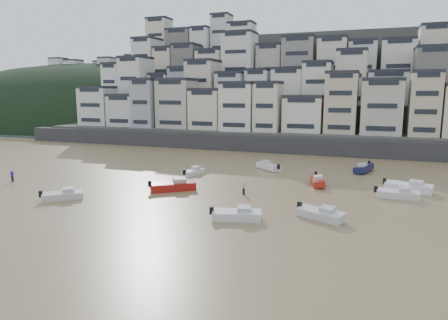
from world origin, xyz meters
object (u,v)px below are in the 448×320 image
at_px(boat_b, 321,213).
at_px(boat_h, 269,165).
at_px(boat_a, 237,213).
at_px(boat_j, 63,194).
at_px(boat_c, 173,184).
at_px(boat_d, 398,193).
at_px(boat_e, 317,180).
at_px(person_blue, 12,176).
at_px(boat_g, 409,185).
at_px(boat_f, 193,171).
at_px(person_pink, 244,188).
at_px(boat_i, 364,167).

distance_m(boat_b, boat_h, 27.09).
height_order(boat_a, boat_j, boat_a).
distance_m(boat_a, boat_h, 27.99).
bearing_deg(boat_j, boat_h, 15.28).
xyz_separation_m(boat_c, boat_d, (28.30, 6.21, -0.15)).
relative_size(boat_a, boat_e, 1.00).
bearing_deg(person_blue, boat_j, -21.11).
bearing_deg(boat_h, boat_d, -172.10).
bearing_deg(boat_e, boat_g, 78.18).
relative_size(boat_c, boat_j, 1.27).
bearing_deg(boat_j, boat_b, -33.97).
height_order(boat_b, person_blue, person_blue).
bearing_deg(boat_h, boat_a, 137.57).
relative_size(boat_e, person_blue, 3.20).
distance_m(boat_e, boat_f, 19.66).
xyz_separation_m(boat_e, person_pink, (-8.38, -8.54, 0.11)).
relative_size(boat_b, boat_g, 0.85).
bearing_deg(boat_e, boat_c, -73.88).
relative_size(boat_b, boat_f, 1.16).
distance_m(boat_b, boat_e, 15.88).
relative_size(boat_d, boat_h, 0.94).
distance_m(boat_g, boat_i, 13.37).
height_order(boat_b, boat_c, boat_c).
xyz_separation_m(boat_f, boat_h, (10.32, 8.41, 0.15)).
bearing_deg(boat_d, boat_c, -169.45).
distance_m(boat_e, boat_g, 11.91).
relative_size(boat_j, person_blue, 3.00).
bearing_deg(boat_a, boat_i, 52.70).
distance_m(boat_a, boat_j, 22.82).
relative_size(boat_h, person_pink, 3.34).
height_order(boat_g, person_pink, boat_g).
relative_size(boat_e, boat_f, 1.18).
xyz_separation_m(boat_b, boat_j, (-30.97, -3.14, -0.04)).
distance_m(boat_b, person_pink, 12.89).
height_order(boat_a, boat_g, boat_g).
height_order(boat_c, boat_i, boat_c).
distance_m(boat_g, person_blue, 56.61).
height_order(boat_e, boat_g, boat_g).
relative_size(boat_b, boat_e, 0.98).
bearing_deg(boat_i, boat_d, 31.76).
distance_m(boat_h, person_blue, 40.27).
height_order(boat_c, boat_j, boat_c).
distance_m(boat_b, boat_g, 18.62).
bearing_deg(person_blue, boat_i, 27.50).
height_order(boat_a, boat_i, boat_i).
bearing_deg(boat_c, boat_h, 28.08).
relative_size(boat_b, person_blue, 3.14).
distance_m(boat_c, boat_f, 10.49).
bearing_deg(boat_h, boat_i, -126.78).
relative_size(boat_i, person_blue, 3.45).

